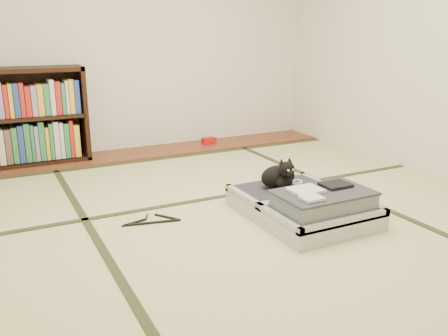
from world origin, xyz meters
name	(u,v)px	position (x,y,z in m)	size (l,w,h in m)	color
floor	(240,215)	(0.00, 0.00, 0.00)	(4.50, 4.50, 0.00)	#CCCC88
wood_strip	(150,152)	(0.00, 2.00, 0.01)	(4.00, 0.50, 0.02)	brown
red_item	(209,141)	(0.71, 2.03, 0.06)	(0.15, 0.09, 0.07)	red
tatami_borders	(210,194)	(0.00, 0.49, 0.00)	(4.00, 4.50, 0.01)	#2D381E
bookcase	(7,121)	(-1.35, 2.07, 0.45)	(1.44, 0.33, 0.93)	black
suitcase	(305,205)	(0.37, -0.26, 0.10)	(0.71, 0.94, 0.28)	silver
cat	(280,176)	(0.35, 0.03, 0.23)	(0.31, 0.32, 0.25)	black
cable_coil	(297,182)	(0.53, 0.07, 0.15)	(0.10, 0.10, 0.02)	white
hanger	(152,221)	(-0.60, 0.16, 0.01)	(0.39, 0.21, 0.01)	black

